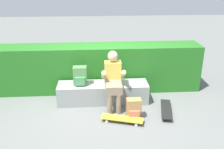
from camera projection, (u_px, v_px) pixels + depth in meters
ground_plane at (104, 108)px, 5.35m from camera, size 24.00×24.00×0.00m
bench_main at (103, 93)px, 5.55m from camera, size 1.94×0.50×0.42m
person_skater at (113, 79)px, 5.20m from camera, size 0.49×0.62×1.17m
skateboard_near_person at (122, 119)px, 4.81m from camera, size 0.82×0.43×0.09m
skateboard_beside_bench at (166, 109)px, 5.15m from camera, size 0.37×0.82×0.09m
backpack_on_bench at (80, 76)px, 5.36m from camera, size 0.28×0.23×0.40m
backpack_on_ground at (134, 109)px, 4.92m from camera, size 0.28×0.23×0.40m
hedge_row at (83, 68)px, 6.01m from camera, size 5.48×0.66×1.09m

